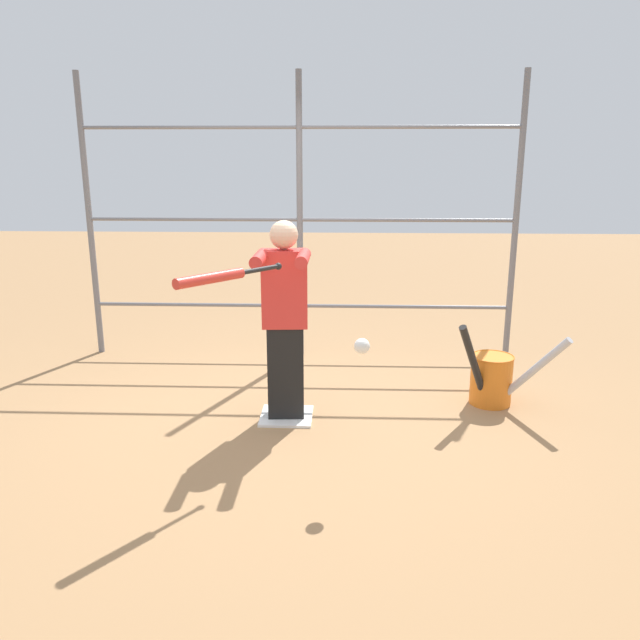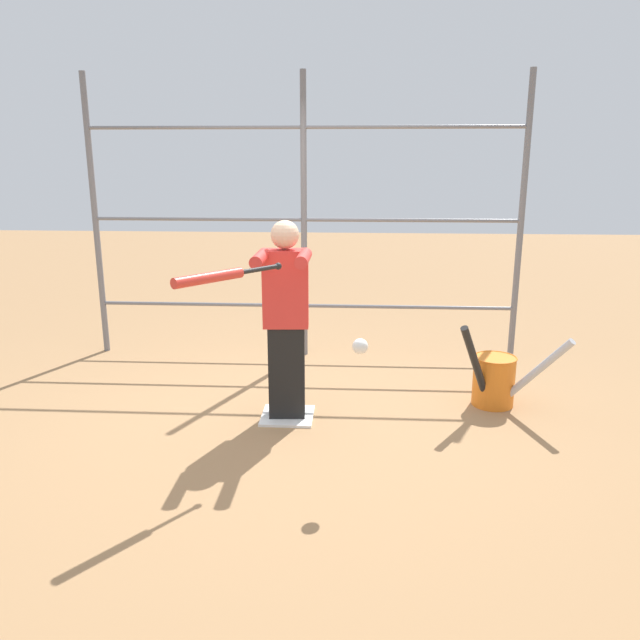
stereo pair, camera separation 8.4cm
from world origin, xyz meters
name	(u,v)px [view 1 (the left image)]	position (x,y,z in m)	size (l,w,h in m)	color
ground_plane	(287,417)	(0.00, 0.00, 0.00)	(24.00, 24.00, 0.00)	#9E754C
home_plate	(287,416)	(0.00, 0.00, 0.01)	(0.40, 0.40, 0.02)	white
fence_backstop	(300,220)	(0.00, -1.60, 1.37)	(4.21, 0.06, 2.74)	slate
batter	(285,315)	(0.00, 0.02, 0.82)	(0.39, 0.52, 1.53)	black
baseball_bat_swinging	(219,277)	(0.31, 0.83, 1.27)	(0.56, 0.73, 0.07)	black
softball_in_flight	(362,346)	(-0.55, 0.87, 0.86)	(0.10, 0.10, 0.10)	white
bat_bucket	(492,378)	(-1.65, -0.34, 0.23)	(0.86, 0.59, 0.75)	orange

